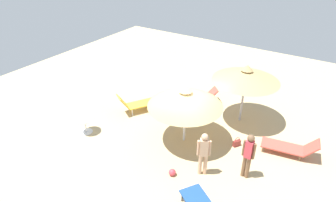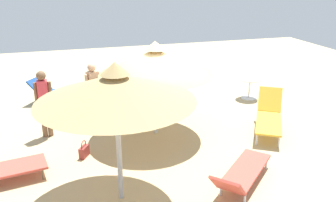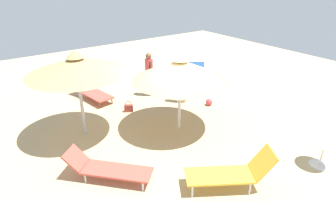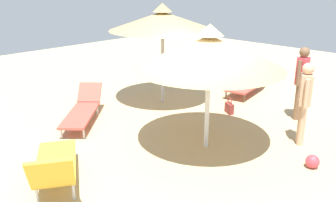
{
  "view_description": "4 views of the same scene",
  "coord_description": "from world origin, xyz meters",
  "px_view_note": "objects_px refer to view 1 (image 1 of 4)",
  "views": [
    {
      "loc": [
        -4.66,
        8.43,
        7.22
      ],
      "look_at": [
        0.7,
        0.1,
        1.46
      ],
      "focal_mm": 30.54,
      "sensor_mm": 36.0,
      "label": 1
    },
    {
      "loc": [
        -2.38,
        -8.16,
        4.1
      ],
      "look_at": [
        0.12,
        0.19,
        0.91
      ],
      "focal_mm": 38.17,
      "sensor_mm": 36.0,
      "label": 2
    },
    {
      "loc": [
        6.18,
        -4.73,
        4.65
      ],
      "look_at": [
        0.43,
        -0.6,
        1.4
      ],
      "focal_mm": 30.47,
      "sensor_mm": 36.0,
      "label": 3
    },
    {
      "loc": [
        5.2,
        4.44,
        3.27
      ],
      "look_at": [
        0.75,
        0.11,
        1.17
      ],
      "focal_mm": 38.93,
      "sensor_mm": 36.0,
      "label": 4
    }
  ],
  "objects_px": {
    "side_table_round": "(85,123)",
    "parasol_umbrella_front": "(185,98)",
    "person_standing_near_left": "(204,152)",
    "person_standing_back": "(248,154)",
    "handbag": "(237,143)",
    "beach_ball": "(172,172)",
    "parasol_umbrella_edge": "(246,75)",
    "lounge_chair_center": "(137,103)",
    "lounge_chair_far_left": "(290,147)",
    "lounge_chair_near_right": "(197,97)"
  },
  "relations": [
    {
      "from": "person_standing_back",
      "to": "lounge_chair_near_right",
      "type": "bearing_deg",
      "value": -43.76
    },
    {
      "from": "lounge_chair_center",
      "to": "handbag",
      "type": "bearing_deg",
      "value": -179.36
    },
    {
      "from": "lounge_chair_near_right",
      "to": "side_table_round",
      "type": "xyz_separation_m",
      "value": [
        2.76,
        4.73,
        0.16
      ]
    },
    {
      "from": "lounge_chair_near_right",
      "to": "side_table_round",
      "type": "distance_m",
      "value": 5.48
    },
    {
      "from": "parasol_umbrella_edge",
      "to": "lounge_chair_center",
      "type": "relative_size",
      "value": 1.39
    },
    {
      "from": "person_standing_back",
      "to": "handbag",
      "type": "xyz_separation_m",
      "value": [
        0.83,
        -1.42,
        -0.86
      ]
    },
    {
      "from": "lounge_chair_center",
      "to": "person_standing_back",
      "type": "bearing_deg",
      "value": 166.57
    },
    {
      "from": "lounge_chair_near_right",
      "to": "handbag",
      "type": "xyz_separation_m",
      "value": [
        -2.92,
        2.17,
        -0.17
      ]
    },
    {
      "from": "side_table_round",
      "to": "parasol_umbrella_front",
      "type": "bearing_deg",
      "value": -154.64
    },
    {
      "from": "person_standing_near_left",
      "to": "parasol_umbrella_edge",
      "type": "bearing_deg",
      "value": -88.58
    },
    {
      "from": "parasol_umbrella_front",
      "to": "lounge_chair_center",
      "type": "distance_m",
      "value": 3.39
    },
    {
      "from": "lounge_chair_center",
      "to": "parasol_umbrella_front",
      "type": "bearing_deg",
      "value": 165.91
    },
    {
      "from": "person_standing_back",
      "to": "beach_ball",
      "type": "xyz_separation_m",
      "value": [
        2.13,
        1.31,
        -0.88
      ]
    },
    {
      "from": "lounge_chair_far_left",
      "to": "beach_ball",
      "type": "height_order",
      "value": "lounge_chair_far_left"
    },
    {
      "from": "parasol_umbrella_front",
      "to": "person_standing_near_left",
      "type": "distance_m",
      "value": 2.2
    },
    {
      "from": "parasol_umbrella_front",
      "to": "handbag",
      "type": "distance_m",
      "value": 2.77
    },
    {
      "from": "lounge_chair_center",
      "to": "person_standing_near_left",
      "type": "bearing_deg",
      "value": 155.29
    },
    {
      "from": "side_table_round",
      "to": "beach_ball",
      "type": "xyz_separation_m",
      "value": [
        -4.39,
        0.16,
        -0.35
      ]
    },
    {
      "from": "person_standing_near_left",
      "to": "side_table_round",
      "type": "xyz_separation_m",
      "value": [
        5.22,
        0.47,
        -0.5
      ]
    },
    {
      "from": "lounge_chair_near_right",
      "to": "beach_ball",
      "type": "xyz_separation_m",
      "value": [
        -1.62,
        4.9,
        -0.19
      ]
    },
    {
      "from": "parasol_umbrella_front",
      "to": "lounge_chair_near_right",
      "type": "distance_m",
      "value": 3.52
    },
    {
      "from": "beach_ball",
      "to": "handbag",
      "type": "bearing_deg",
      "value": -115.39
    },
    {
      "from": "person_standing_near_left",
      "to": "parasol_umbrella_front",
      "type": "bearing_deg",
      "value": -41.19
    },
    {
      "from": "lounge_chair_far_left",
      "to": "parasol_umbrella_front",
      "type": "bearing_deg",
      "value": 20.42
    },
    {
      "from": "lounge_chair_far_left",
      "to": "person_standing_near_left",
      "type": "height_order",
      "value": "person_standing_near_left"
    },
    {
      "from": "lounge_chair_center",
      "to": "person_standing_back",
      "type": "relative_size",
      "value": 1.14
    },
    {
      "from": "lounge_chair_center",
      "to": "person_standing_back",
      "type": "xyz_separation_m",
      "value": [
        -5.72,
        1.37,
        0.57
      ]
    },
    {
      "from": "lounge_chair_far_left",
      "to": "lounge_chair_center",
      "type": "bearing_deg",
      "value": 5.71
    },
    {
      "from": "parasol_umbrella_edge",
      "to": "person_standing_back",
      "type": "xyz_separation_m",
      "value": [
        -1.39,
        3.25,
        -1.21
      ]
    },
    {
      "from": "parasol_umbrella_edge",
      "to": "handbag",
      "type": "bearing_deg",
      "value": 106.94
    },
    {
      "from": "person_standing_back",
      "to": "handbag",
      "type": "distance_m",
      "value": 1.86
    },
    {
      "from": "lounge_chair_center",
      "to": "side_table_round",
      "type": "xyz_separation_m",
      "value": [
        0.79,
        2.51,
        0.04
      ]
    },
    {
      "from": "lounge_chair_center",
      "to": "beach_ball",
      "type": "relative_size",
      "value": 8.06
    },
    {
      "from": "person_standing_near_left",
      "to": "side_table_round",
      "type": "distance_m",
      "value": 5.26
    },
    {
      "from": "parasol_umbrella_front",
      "to": "person_standing_near_left",
      "type": "bearing_deg",
      "value": 138.81
    },
    {
      "from": "lounge_chair_near_right",
      "to": "parasol_umbrella_front",
      "type": "bearing_deg",
      "value": 108.19
    },
    {
      "from": "person_standing_back",
      "to": "person_standing_near_left",
      "type": "height_order",
      "value": "person_standing_back"
    },
    {
      "from": "lounge_chair_far_left",
      "to": "lounge_chair_near_right",
      "type": "distance_m",
      "value": 5.02
    },
    {
      "from": "parasol_umbrella_edge",
      "to": "side_table_round",
      "type": "bearing_deg",
      "value": 40.66
    },
    {
      "from": "lounge_chair_center",
      "to": "person_standing_near_left",
      "type": "relative_size",
      "value": 1.18
    },
    {
      "from": "handbag",
      "to": "beach_ball",
      "type": "relative_size",
      "value": 1.68
    },
    {
      "from": "person_standing_back",
      "to": "lounge_chair_center",
      "type": "bearing_deg",
      "value": -13.43
    },
    {
      "from": "parasol_umbrella_edge",
      "to": "lounge_chair_center",
      "type": "distance_m",
      "value": 5.05
    },
    {
      "from": "person_standing_back",
      "to": "person_standing_near_left",
      "type": "xyz_separation_m",
      "value": [
        1.29,
        0.67,
        -0.03
      ]
    },
    {
      "from": "lounge_chair_near_right",
      "to": "person_standing_near_left",
      "type": "distance_m",
      "value": 4.97
    },
    {
      "from": "lounge_chair_near_right",
      "to": "person_standing_back",
      "type": "distance_m",
      "value": 5.24
    },
    {
      "from": "lounge_chair_far_left",
      "to": "side_table_round",
      "type": "height_order",
      "value": "lounge_chair_far_left"
    },
    {
      "from": "lounge_chair_far_left",
      "to": "beach_ball",
      "type": "relative_size",
      "value": 8.22
    },
    {
      "from": "lounge_chair_near_right",
      "to": "person_standing_near_left",
      "type": "relative_size",
      "value": 1.13
    },
    {
      "from": "handbag",
      "to": "side_table_round",
      "type": "bearing_deg",
      "value": 24.3
    }
  ]
}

